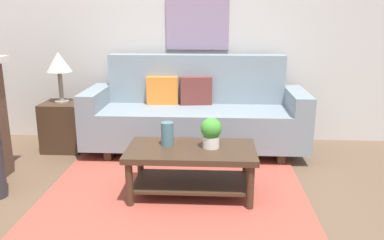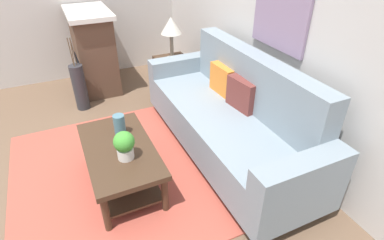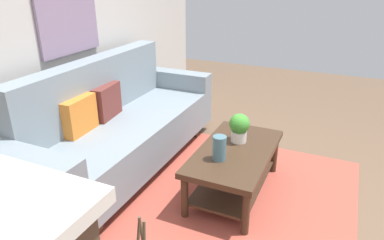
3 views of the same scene
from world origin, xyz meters
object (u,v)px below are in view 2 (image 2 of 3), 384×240
object	(u,v)px
throw_pillow_orange	(223,80)
side_table	(173,77)
table_lamp	(171,27)
fireplace	(94,50)
tabletop_vase	(120,125)
framed_painting	(280,15)
couch	(230,118)
potted_plant_tabletop	(124,145)
coffee_table	(120,157)
floor_vase	(80,87)
throw_pillow_maroon	(242,94)

from	to	relation	value
throw_pillow_orange	side_table	world-z (taller)	throw_pillow_orange
table_lamp	fireplace	size ratio (longest dim) A/B	0.49
tabletop_vase	framed_painting	world-z (taller)	framed_painting
tabletop_vase	side_table	xyz separation A→B (m)	(-1.33, 1.07, -0.25)
table_lamp	side_table	bearing A→B (deg)	-90.00
couch	throw_pillow_orange	world-z (taller)	couch
couch	throw_pillow_orange	bearing A→B (deg)	162.24
potted_plant_tabletop	fireplace	size ratio (longest dim) A/B	0.23
couch	tabletop_vase	bearing A→B (deg)	-99.77
couch	framed_painting	size ratio (longest dim) A/B	3.28
coffee_table	tabletop_vase	size ratio (longest dim) A/B	5.37
couch	tabletop_vase	world-z (taller)	couch
couch	floor_vase	distance (m)	2.12
fireplace	framed_painting	size ratio (longest dim) A/B	1.56
fireplace	floor_vase	xyz separation A→B (m)	(0.58, -0.33, -0.27)
couch	throw_pillow_orange	xyz separation A→B (m)	(-0.39, 0.12, 0.25)
throw_pillow_maroon	tabletop_vase	distance (m)	1.25
floor_vase	potted_plant_tabletop	bearing A→B (deg)	5.04
throw_pillow_orange	table_lamp	distance (m)	1.19
framed_painting	side_table	bearing A→B (deg)	-161.79
throw_pillow_maroon	throw_pillow_orange	bearing A→B (deg)	180.00
throw_pillow_orange	coffee_table	distance (m)	1.41
side_table	coffee_table	bearing A→B (deg)	-36.55
fireplace	tabletop_vase	bearing A→B (deg)	-3.34
couch	framed_painting	bearing A→B (deg)	90.00
table_lamp	fireplace	world-z (taller)	fireplace
throw_pillow_maroon	coffee_table	distance (m)	1.35
throw_pillow_orange	tabletop_vase	world-z (taller)	throw_pillow_orange
tabletop_vase	potted_plant_tabletop	size ratio (longest dim) A/B	0.78
couch	potted_plant_tabletop	xyz separation A→B (m)	(0.19, -1.15, 0.14)
tabletop_vase	framed_painting	distance (m)	1.82
throw_pillow_orange	throw_pillow_maroon	xyz separation A→B (m)	(0.39, 0.00, 0.00)
coffee_table	tabletop_vase	distance (m)	0.31
tabletop_vase	fireplace	size ratio (longest dim) A/B	0.18
tabletop_vase	framed_painting	bearing A→B (deg)	83.09
couch	throw_pillow_maroon	distance (m)	0.28
side_table	framed_painting	size ratio (longest dim) A/B	0.75
throw_pillow_maroon	fireplace	size ratio (longest dim) A/B	0.31
coffee_table	framed_painting	bearing A→B (deg)	90.69
coffee_table	tabletop_vase	bearing A→B (deg)	161.24
side_table	framed_painting	distance (m)	1.97
side_table	table_lamp	world-z (taller)	table_lamp
throw_pillow_maroon	fireplace	distance (m)	2.50
coffee_table	throw_pillow_orange	bearing A→B (deg)	107.39
throw_pillow_orange	potted_plant_tabletop	size ratio (longest dim) A/B	1.37
framed_painting	table_lamp	bearing A→B (deg)	-161.79
coffee_table	floor_vase	distance (m)	1.69
tabletop_vase	throw_pillow_maroon	bearing A→B (deg)	81.20
throw_pillow_orange	coffee_table	xyz separation A→B (m)	(0.41, -1.30, -0.37)
throw_pillow_orange	throw_pillow_maroon	bearing A→B (deg)	0.00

